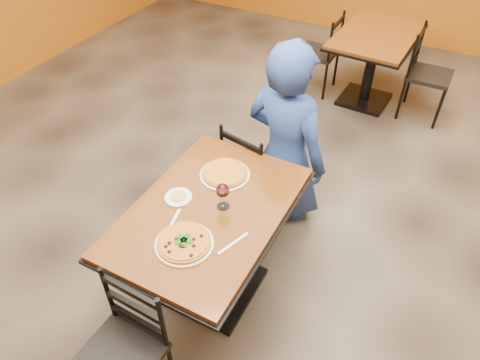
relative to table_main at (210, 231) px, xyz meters
The scene contains 17 objects.
floor 0.75m from the table_main, 90.00° to the left, with size 7.00×8.00×0.01m, color black.
table_main is the anchor object (origin of this frame).
table_second 2.81m from the table_main, 85.45° to the left, with size 0.78×1.12×0.75m.
chair_main_near 0.84m from the table_main, 92.84° to the right, with size 0.38×0.38×0.83m, color black, non-canonical shape.
chair_main_far 0.80m from the table_main, 96.42° to the left, with size 0.38×0.38×0.83m, color black, non-canonical shape.
chair_second_left 2.83m from the table_main, 97.09° to the left, with size 0.38×0.38×0.84m, color black, non-canonical shape.
chair_second_right 2.92m from the table_main, 74.17° to the left, with size 0.40×0.40×0.89m, color black, non-canonical shape.
diner 0.97m from the table_main, 85.41° to the left, with size 0.67×0.44×1.40m, color navy.
plate_main 0.35m from the table_main, 85.43° to the right, with size 0.31×0.31×0.01m, color white.
pizza_main 0.36m from the table_main, 85.43° to the right, with size 0.28×0.28×0.02m, color #96380A.
plate_far 0.36m from the table_main, 101.52° to the left, with size 0.31×0.31×0.01m, color white.
pizza_far 0.37m from the table_main, 101.52° to the left, with size 0.28×0.28×0.02m, color gold.
side_plate 0.28m from the table_main, behind, with size 0.16×0.16×0.01m, color white.
dip 0.29m from the table_main, behind, with size 0.09×0.09×0.01m, color tan.
wine_glass 0.30m from the table_main, 40.08° to the left, with size 0.08×0.08×0.18m, color white, non-canonical shape.
fork 0.29m from the table_main, 124.77° to the right, with size 0.01×0.19×0.00m, color silver.
knife 0.35m from the table_main, 33.18° to the right, with size 0.01×0.21×0.00m, color silver.
Camera 1 is at (0.99, -1.99, 2.55)m, focal length 33.31 mm.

